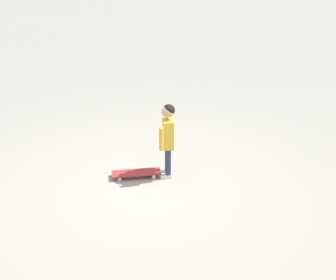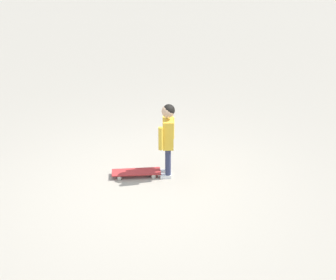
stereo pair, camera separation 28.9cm
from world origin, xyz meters
The scene contains 3 objects.
ground_plane centered at (0.00, 0.00, 0.00)m, with size 50.00×50.00×0.00m, color #9E9384.
child_person centered at (-0.32, -0.38, 0.66)m, with size 0.21×0.38×1.06m.
skateboard centered at (0.12, -0.35, 0.06)m, with size 0.69×0.28×0.07m.
Camera 1 is at (-0.31, 5.31, 3.37)m, focal length 50.83 mm.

